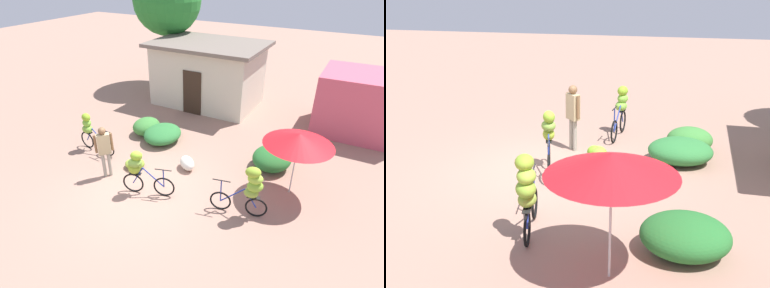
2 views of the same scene
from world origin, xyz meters
TOP-DOWN VIEW (x-y plane):
  - ground_plane at (0.00, 0.00)m, footprint 60.00×60.00m
  - hedge_bush_front_left at (-2.15, 3.20)m, footprint 1.04×1.21m
  - hedge_bush_front_right at (-1.24, 2.99)m, footprint 1.40×1.61m
  - hedge_bush_mid at (3.04, 3.25)m, footprint 1.29×1.51m
  - market_umbrella at (3.95, 2.15)m, footprint 1.98×1.98m
  - bicycle_leftmost at (-3.16, 1.18)m, footprint 1.72×0.44m
  - bicycle_near_pile at (-0.01, -0.04)m, footprint 1.57×0.61m
  - bicycle_center_loaded at (3.18, 0.57)m, footprint 1.59×0.51m
  - banana_pile_on_ground at (-1.01, 0.92)m, footprint 0.82×0.68m
  - produce_sack at (0.57, 1.76)m, footprint 0.82×0.78m
  - person_vendor at (-1.52, 0.16)m, footprint 0.42×0.45m

SIDE VIEW (x-z plane):
  - ground_plane at x=0.00m, z-range 0.00..0.00m
  - banana_pile_on_ground at x=-1.01m, z-range -0.01..0.34m
  - produce_sack at x=0.57m, z-range 0.00..0.44m
  - hedge_bush_front_right at x=-1.24m, z-range 0.00..0.62m
  - hedge_bush_front_left at x=-2.15m, z-range 0.00..0.66m
  - hedge_bush_mid at x=3.04m, z-range 0.00..0.70m
  - bicycle_leftmost at x=-3.16m, z-range 0.10..1.54m
  - bicycle_near_pile at x=-0.01m, z-range 0.11..1.56m
  - bicycle_center_loaded at x=3.18m, z-range 0.16..1.75m
  - person_vendor at x=-1.52m, z-range 0.21..1.98m
  - market_umbrella at x=3.95m, z-range 0.84..2.87m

